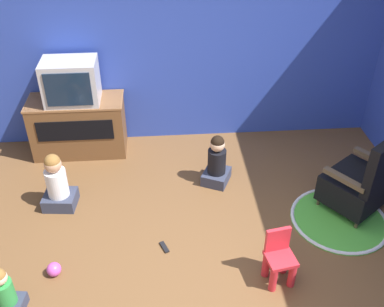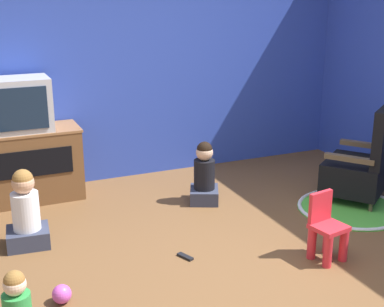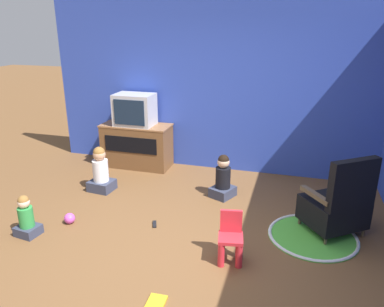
# 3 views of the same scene
# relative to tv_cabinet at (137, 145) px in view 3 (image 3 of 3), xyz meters

# --- Properties ---
(ground_plane) EXTENTS (30.00, 30.00, 0.00)m
(ground_plane) POSITION_rel_tv_cabinet_xyz_m (1.49, -2.22, -0.38)
(ground_plane) COLOR brown
(wall_back) EXTENTS (5.46, 0.12, 2.73)m
(wall_back) POSITION_rel_tv_cabinet_xyz_m (1.23, 0.33, 0.99)
(wall_back) COLOR #2D47B2
(wall_back) RESTS_ON ground_plane
(tv_cabinet) EXTENTS (1.16, 0.51, 0.73)m
(tv_cabinet) POSITION_rel_tv_cabinet_xyz_m (0.00, 0.00, 0.00)
(tv_cabinet) COLOR brown
(tv_cabinet) RESTS_ON ground_plane
(television) EXTENTS (0.64, 0.45, 0.52)m
(television) POSITION_rel_tv_cabinet_xyz_m (0.00, -0.02, 0.61)
(television) COLOR #B7B7BC
(television) RESTS_ON tv_cabinet
(black_armchair) EXTENTS (0.84, 0.83, 0.99)m
(black_armchair) POSITION_rel_tv_cabinet_xyz_m (3.12, -1.37, -0.02)
(black_armchair) COLOR brown
(black_armchair) RESTS_ON ground_plane
(yellow_kid_chair) EXTENTS (0.29, 0.28, 0.54)m
(yellow_kid_chair) POSITION_rel_tv_cabinet_xyz_m (2.04, -2.25, -0.15)
(yellow_kid_chair) COLOR red
(yellow_kid_chair) RESTS_ON ground_plane
(play_mat) EXTENTS (1.02, 1.02, 0.04)m
(play_mat) POSITION_rel_tv_cabinet_xyz_m (2.88, -1.54, -0.37)
(play_mat) COLOR green
(play_mat) RESTS_ON ground_plane
(child_watching_left) EXTENTS (0.28, 0.26, 0.51)m
(child_watching_left) POSITION_rel_tv_cabinet_xyz_m (-0.32, -2.41, -0.16)
(child_watching_left) COLOR #33384C
(child_watching_left) RESTS_ON ground_plane
(child_watching_center) EXTENTS (0.39, 0.41, 0.63)m
(child_watching_center) POSITION_rel_tv_cabinet_xyz_m (1.66, -0.78, -0.11)
(child_watching_center) COLOR #33384C
(child_watching_center) RESTS_ON ground_plane
(child_watching_right) EXTENTS (0.37, 0.33, 0.67)m
(child_watching_right) POSITION_rel_tv_cabinet_xyz_m (-0.10, -1.07, -0.09)
(child_watching_right) COLOR #33384C
(child_watching_right) RESTS_ON ground_plane
(toy_ball) EXTENTS (0.13, 0.13, 0.13)m
(toy_ball) POSITION_rel_tv_cabinet_xyz_m (-0.01, -2.05, -0.31)
(toy_ball) COLOR #CC4CB2
(toy_ball) RESTS_ON ground_plane
(book) EXTENTS (0.17, 0.26, 0.02)m
(book) POSITION_rel_tv_cabinet_xyz_m (1.53, -3.10, -0.37)
(book) COLOR gold
(book) RESTS_ON ground_plane
(remote_control) EXTENTS (0.10, 0.16, 0.02)m
(remote_control) POSITION_rel_tv_cabinet_xyz_m (1.02, -1.80, -0.37)
(remote_control) COLOR black
(remote_control) RESTS_ON ground_plane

